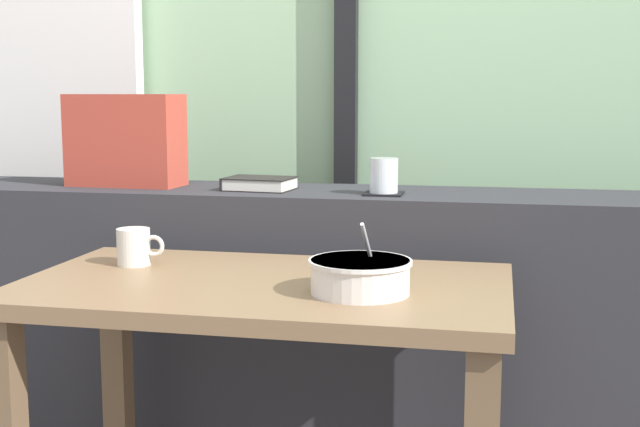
{
  "coord_description": "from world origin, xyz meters",
  "views": [
    {
      "loc": [
        0.52,
        -1.68,
        1.1
      ],
      "look_at": [
        0.07,
        0.44,
        0.79
      ],
      "focal_mm": 47.32,
      "sensor_mm": 36.0,
      "label": 1
    }
  ],
  "objects_px": {
    "throw_pillow": "(126,140)",
    "juice_glass": "(384,177)",
    "closed_book": "(259,184)",
    "soup_bowl": "(360,277)",
    "coaster_square": "(384,194)",
    "breakfast_table": "(265,340)",
    "ceramic_mug": "(135,247)"
  },
  "relations": [
    {
      "from": "closed_book",
      "to": "throw_pillow",
      "type": "height_order",
      "value": "throw_pillow"
    },
    {
      "from": "soup_bowl",
      "to": "closed_book",
      "type": "bearing_deg",
      "value": 122.18
    },
    {
      "from": "ceramic_mug",
      "to": "closed_book",
      "type": "bearing_deg",
      "value": 68.88
    },
    {
      "from": "coaster_square",
      "to": "soup_bowl",
      "type": "bearing_deg",
      "value": -86.73
    },
    {
      "from": "closed_book",
      "to": "ceramic_mug",
      "type": "relative_size",
      "value": 1.7
    },
    {
      "from": "juice_glass",
      "to": "throw_pillow",
      "type": "height_order",
      "value": "throw_pillow"
    },
    {
      "from": "breakfast_table",
      "to": "closed_book",
      "type": "bearing_deg",
      "value": 107.1
    },
    {
      "from": "coaster_square",
      "to": "closed_book",
      "type": "height_order",
      "value": "closed_book"
    },
    {
      "from": "closed_book",
      "to": "soup_bowl",
      "type": "height_order",
      "value": "closed_book"
    },
    {
      "from": "closed_book",
      "to": "throw_pillow",
      "type": "relative_size",
      "value": 0.6
    },
    {
      "from": "coaster_square",
      "to": "soup_bowl",
      "type": "xyz_separation_m",
      "value": [
        0.03,
        -0.57,
        -0.1
      ]
    },
    {
      "from": "breakfast_table",
      "to": "throw_pillow",
      "type": "bearing_deg",
      "value": 135.3
    },
    {
      "from": "juice_glass",
      "to": "throw_pillow",
      "type": "relative_size",
      "value": 0.28
    },
    {
      "from": "ceramic_mug",
      "to": "soup_bowl",
      "type": "bearing_deg",
      "value": -16.68
    },
    {
      "from": "juice_glass",
      "to": "closed_book",
      "type": "bearing_deg",
      "value": 173.85
    },
    {
      "from": "ceramic_mug",
      "to": "breakfast_table",
      "type": "bearing_deg",
      "value": -16.05
    },
    {
      "from": "breakfast_table",
      "to": "throw_pillow",
      "type": "xyz_separation_m",
      "value": [
        -0.57,
        0.56,
        0.39
      ]
    },
    {
      "from": "coaster_square",
      "to": "breakfast_table",
      "type": "bearing_deg",
      "value": -110.18
    },
    {
      "from": "coaster_square",
      "to": "soup_bowl",
      "type": "relative_size",
      "value": 0.49
    },
    {
      "from": "closed_book",
      "to": "ceramic_mug",
      "type": "bearing_deg",
      "value": -111.12
    },
    {
      "from": "juice_glass",
      "to": "throw_pillow",
      "type": "distance_m",
      "value": 0.76
    },
    {
      "from": "breakfast_table",
      "to": "juice_glass",
      "type": "xyz_separation_m",
      "value": [
        0.18,
        0.5,
        0.31
      ]
    },
    {
      "from": "breakfast_table",
      "to": "coaster_square",
      "type": "relative_size",
      "value": 10.23
    },
    {
      "from": "coaster_square",
      "to": "juice_glass",
      "type": "bearing_deg",
      "value": -104.04
    },
    {
      "from": "throw_pillow",
      "to": "coaster_square",
      "type": "bearing_deg",
      "value": -4.62
    },
    {
      "from": "breakfast_table",
      "to": "juice_glass",
      "type": "height_order",
      "value": "juice_glass"
    },
    {
      "from": "throw_pillow",
      "to": "soup_bowl",
      "type": "xyz_separation_m",
      "value": [
        0.78,
        -0.63,
        -0.23
      ]
    },
    {
      "from": "closed_book",
      "to": "juice_glass",
      "type": "bearing_deg",
      "value": -6.15
    },
    {
      "from": "juice_glass",
      "to": "ceramic_mug",
      "type": "height_order",
      "value": "juice_glass"
    },
    {
      "from": "coaster_square",
      "to": "throw_pillow",
      "type": "height_order",
      "value": "throw_pillow"
    },
    {
      "from": "throw_pillow",
      "to": "soup_bowl",
      "type": "relative_size",
      "value": 1.56
    },
    {
      "from": "throw_pillow",
      "to": "juice_glass",
      "type": "bearing_deg",
      "value": -4.62
    }
  ]
}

